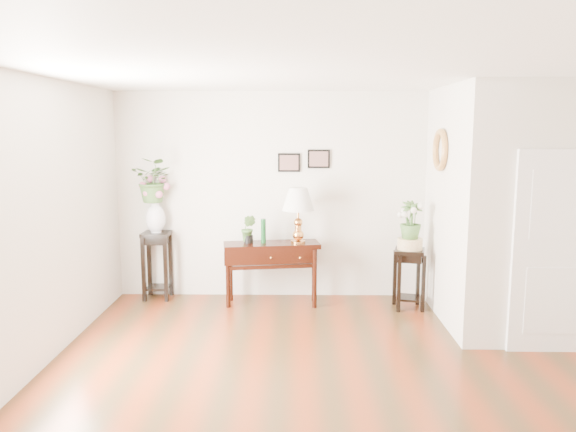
{
  "coord_description": "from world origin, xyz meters",
  "views": [
    {
      "loc": [
        -0.55,
        -4.84,
        2.29
      ],
      "look_at": [
        -0.64,
        1.3,
        1.34
      ],
      "focal_mm": 35.0,
      "sensor_mm": 36.0,
      "label": 1
    }
  ],
  "objects_px": {
    "plant_stand_a": "(157,265)",
    "plant_stand_b": "(409,279)",
    "table_lamp": "(298,216)",
    "console_table": "(272,274)"
  },
  "relations": [
    {
      "from": "plant_stand_a",
      "to": "plant_stand_b",
      "type": "xyz_separation_m",
      "value": [
        3.34,
        -0.38,
        -0.07
      ]
    },
    {
      "from": "plant_stand_b",
      "to": "table_lamp",
      "type": "bearing_deg",
      "value": 174.33
    },
    {
      "from": "plant_stand_a",
      "to": "table_lamp",
      "type": "bearing_deg",
      "value": -7.18
    },
    {
      "from": "console_table",
      "to": "plant_stand_a",
      "type": "bearing_deg",
      "value": 162.55
    },
    {
      "from": "table_lamp",
      "to": "plant_stand_a",
      "type": "bearing_deg",
      "value": 172.82
    },
    {
      "from": "table_lamp",
      "to": "plant_stand_a",
      "type": "xyz_separation_m",
      "value": [
        -1.92,
        0.24,
        -0.72
      ]
    },
    {
      "from": "console_table",
      "to": "plant_stand_b",
      "type": "relative_size",
      "value": 1.59
    },
    {
      "from": "plant_stand_a",
      "to": "plant_stand_b",
      "type": "height_order",
      "value": "plant_stand_a"
    },
    {
      "from": "plant_stand_a",
      "to": "console_table",
      "type": "bearing_deg",
      "value": -8.75
    },
    {
      "from": "console_table",
      "to": "table_lamp",
      "type": "bearing_deg",
      "value": -8.7
    }
  ]
}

